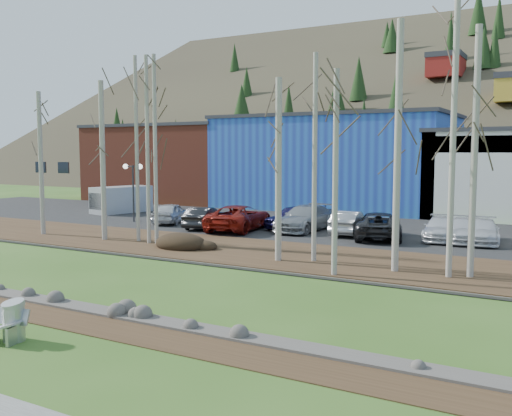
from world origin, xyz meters
The scene contains 35 objects.
ground centered at (0.00, 0.00, 0.00)m, with size 200.00×200.00×0.00m, color #31561A.
dirt_strip centered at (0.00, 2.10, 0.01)m, with size 80.00×1.80×0.03m, color #382616.
near_bank_rocks centered at (0.00, 3.10, 0.00)m, with size 80.00×0.80×0.50m, color #47423D, non-canonical shape.
river centered at (0.00, 7.20, 0.00)m, with size 80.00×8.00×0.90m, color black, non-canonical shape.
far_bank_rocks centered at (0.00, 11.30, 0.00)m, with size 80.00×0.80×0.46m, color #47423D, non-canonical shape.
far_bank centered at (0.00, 14.50, 0.07)m, with size 80.00×7.00×0.15m, color #382616.
parking_lot centered at (0.00, 25.00, 0.07)m, with size 80.00×14.00×0.14m, color black.
building_brick centered at (-24.00, 39.00, 3.91)m, with size 16.32×12.24×7.80m.
building_blue centered at (-6.00, 39.00, 4.16)m, with size 20.40×12.24×8.30m.
hillside centered at (0.00, 84.00, 17.50)m, with size 160.00×72.00×35.00m, color #322B1F, non-canonical shape.
litter_bin centered at (-0.02, -0.04, 0.50)m, with size 0.58×0.58×1.00m, color #A4A7A9.
dirt_mound centered at (-4.57, 13.52, 0.43)m, with size 2.88×2.03×0.56m, color black.
birch_0 centered at (-14.74, 13.48, 4.37)m, with size 0.27×0.27×8.44m.
birch_1 centered at (-7.94, 14.17, 5.19)m, with size 0.20×0.20×10.07m.
birch_2 centered at (-9.99, 13.68, 4.56)m, with size 0.29×0.29×8.81m.
birch_3 centered at (-7.01, 13.96, 5.14)m, with size 0.21×0.21×9.99m.
birch_4 centered at (1.35, 12.93, 4.25)m, with size 0.29×0.29×8.19m.
birch_5 centered at (2.82, 13.61, 4.78)m, with size 0.22×0.22×9.25m.
birch_6 centered at (4.69, 11.33, 4.22)m, with size 0.23×0.23×8.14m.
birch_7 centered at (6.63, 13.21, 5.24)m, with size 0.29×0.29×10.19m.
birch_8 centered at (9.54, 13.55, 5.01)m, with size 0.26×0.26×9.72m.
birch_9 centered at (8.80, 13.11, 6.38)m, with size 0.23×0.23×12.46m.
birch_10 centered at (-6.49, 13.96, 5.14)m, with size 0.21×0.21×9.99m.
street_lamp centered at (-14.10, 20.80, 3.34)m, with size 1.55×0.51×4.07m.
car_0 centered at (-11.31, 21.44, 0.85)m, with size 1.68×4.16×1.42m, color silver.
car_1 centered at (-7.90, 20.50, 0.82)m, with size 1.44×4.12×1.36m, color black.
car_2 centered at (-5.34, 20.64, 0.94)m, with size 2.65×5.74×1.59m, color maroon.
car_3 centered at (-1.61, 22.42, 0.93)m, with size 2.21×5.44×1.58m, color gray.
car_4 centered at (-2.62, 22.95, 0.90)m, with size 1.78×4.43×1.51m, color #181649.
car_5 centered at (1.29, 22.39, 0.85)m, with size 1.49×4.28×1.41m, color #A3A3A5.
car_6 centered at (3.33, 21.67, 0.89)m, with size 2.48×5.39×1.50m, color #232325.
car_7 centered at (6.59, 22.75, 0.78)m, with size 1.80×4.42×1.28m, color silver.
car_8 centered at (8.73, 22.75, 0.78)m, with size 1.80×4.42×1.28m, color silver.
car_9 centered at (7.77, 22.75, 0.78)m, with size 1.80×4.42×1.28m, color silver.
van_grey centered at (-19.17, 24.88, 1.19)m, with size 3.04×5.14×2.11m.
Camera 1 is at (12.94, -9.89, 5.08)m, focal length 40.00 mm.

